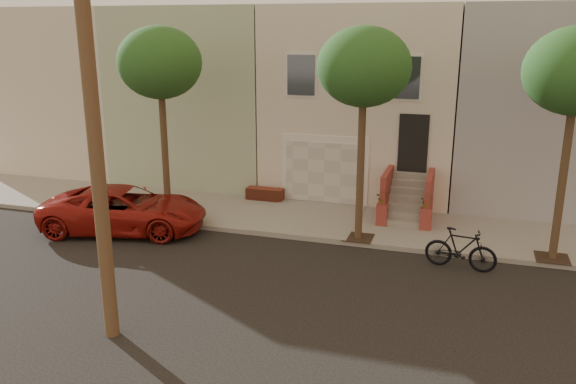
% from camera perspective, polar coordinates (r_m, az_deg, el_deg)
% --- Properties ---
extents(ground, '(90.00, 90.00, 0.00)m').
position_cam_1_polar(ground, '(14.86, 0.13, -9.62)').
color(ground, black).
rests_on(ground, ground).
extents(sidewalk, '(40.00, 3.70, 0.15)m').
position_cam_1_polar(sidewalk, '(19.63, 4.78, -2.96)').
color(sidewalk, gray).
rests_on(sidewalk, ground).
extents(house_row, '(33.10, 11.70, 7.00)m').
position_cam_1_polar(house_row, '(24.48, 8.05, 9.27)').
color(house_row, '#BFB3A3').
rests_on(house_row, sidewalk).
extents(tree_left, '(2.70, 2.57, 6.30)m').
position_cam_1_polar(tree_left, '(19.24, -12.43, 12.12)').
color(tree_left, '#2D2116').
rests_on(tree_left, sidewalk).
extents(tree_mid, '(2.70, 2.57, 6.30)m').
position_cam_1_polar(tree_mid, '(17.01, 7.44, 11.91)').
color(tree_mid, '#2D2116').
rests_on(tree_mid, sidewalk).
extents(pickup_truck, '(5.61, 3.50, 1.45)m').
position_cam_1_polar(pickup_truck, '(19.50, -15.70, -1.65)').
color(pickup_truck, maroon).
rests_on(pickup_truck, ground).
extents(motorcycle, '(1.98, 0.80, 1.15)m').
position_cam_1_polar(motorcycle, '(16.59, 16.53, -5.35)').
color(motorcycle, black).
rests_on(motorcycle, ground).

